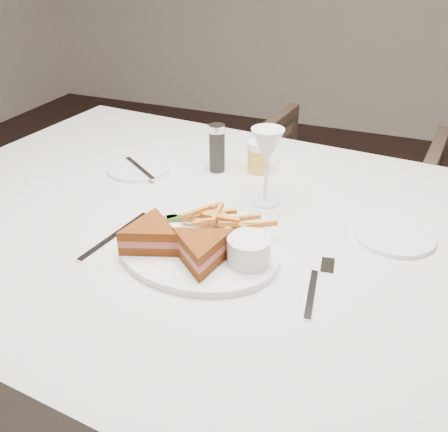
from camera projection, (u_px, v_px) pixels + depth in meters
The scene contains 4 objects.
ground at pixel (219, 373), 1.67m from camera, with size 5.00×5.00×0.00m, color black.
table at pixel (232, 354), 1.24m from camera, with size 1.56×1.04×0.75m, color silver.
chair_far at pixel (335, 202), 1.98m from camera, with size 0.68×0.64×0.70m, color #44352A.
table_setting at pixel (220, 217), 1.01m from camera, with size 0.80×0.63×0.18m.
Camera 1 is at (0.46, -1.09, 1.29)m, focal length 40.00 mm.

